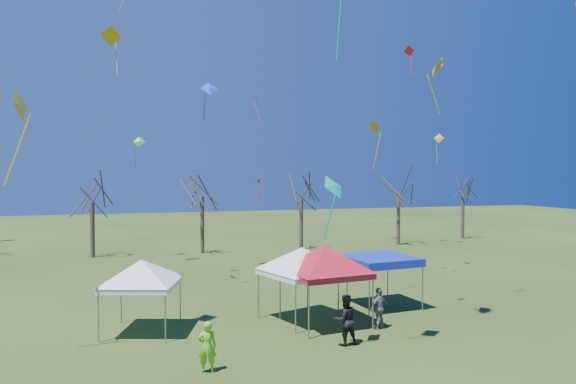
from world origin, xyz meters
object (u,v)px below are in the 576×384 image
at_px(tree_1, 92,182).
at_px(tree_4, 399,178).
at_px(tree_2, 202,176).
at_px(person_dark, 345,320).
at_px(person_green, 207,347).
at_px(tree_5, 463,181).
at_px(tent_white_west, 141,265).
at_px(tent_red, 325,251).
at_px(person_grey, 379,308).
at_px(tree_3, 301,178).
at_px(tent_white_mid, 302,252).
at_px(tent_blue, 379,260).

xyz_separation_m(tree_1, tree_4, (26.12, -0.65, 0.27)).
height_order(tree_2, person_dark, tree_2).
bearing_deg(person_green, tree_5, -130.59).
height_order(tent_white_west, tent_red, tent_red).
bearing_deg(tree_2, person_dark, -85.15).
xyz_separation_m(person_grey, person_green, (-7.53, -2.57, -0.03)).
bearing_deg(person_green, person_grey, -154.33).
bearing_deg(tree_4, tree_3, 179.74).
height_order(tent_white_west, person_green, tent_white_west).
relative_size(tree_2, tent_white_mid, 2.05).
bearing_deg(tent_white_mid, tree_5, 42.30).
distance_m(tree_2, tree_3, 8.41).
height_order(tree_1, tent_white_west, tree_1).
bearing_deg(tent_red, tent_white_mid, 127.71).
bearing_deg(tree_3, tent_blue, -97.43).
distance_m(tree_1, tent_red, 24.44).
relative_size(tent_white_west, tent_white_mid, 0.93).
distance_m(tree_5, person_green, 40.22).
bearing_deg(tree_5, tent_blue, -133.56).
xyz_separation_m(tree_3, person_grey, (-4.16, -22.44, -5.22)).
bearing_deg(tree_2, tree_1, 178.15).
height_order(tent_white_west, person_grey, tent_white_west).
bearing_deg(tent_red, person_grey, -32.13).
relative_size(tree_1, tree_2, 0.92).
bearing_deg(tent_blue, person_dark, -129.37).
relative_size(tree_2, tent_blue, 2.41).
distance_m(tree_2, tent_white_mid, 20.94).
height_order(tent_blue, person_dark, tent_blue).
xyz_separation_m(tree_4, tent_blue, (-11.83, -19.17, -3.81)).
relative_size(tree_2, tree_3, 1.03).
relative_size(tent_white_west, tent_red, 0.84).
bearing_deg(tree_4, tent_white_west, -138.95).
height_order(tent_blue, person_green, tent_blue).
bearing_deg(tent_blue, person_green, -147.74).
bearing_deg(tent_white_mid, tent_blue, 13.96).
distance_m(tree_2, person_grey, 23.79).
xyz_separation_m(tree_1, tree_3, (16.80, -0.60, 0.29)).
distance_m(tree_2, tree_5, 26.15).
relative_size(tree_2, tree_4, 1.04).
xyz_separation_m(tree_2, person_dark, (2.06, -24.23, -5.33)).
xyz_separation_m(tree_2, tree_4, (17.72, -0.38, -0.23)).
relative_size(tree_3, tent_white_mid, 1.98).
height_order(tree_1, tent_blue, tree_1).
height_order(tree_2, tent_red, tree_2).
relative_size(tree_1, tree_4, 0.96).
bearing_deg(tree_5, person_green, -137.38).
bearing_deg(tent_white_mid, tree_3, 71.40).
bearing_deg(tent_blue, tent_white_west, -175.87).
distance_m(tree_1, tent_white_mid, 23.32).
xyz_separation_m(person_grey, person_dark, (-2.18, -1.46, 0.10)).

